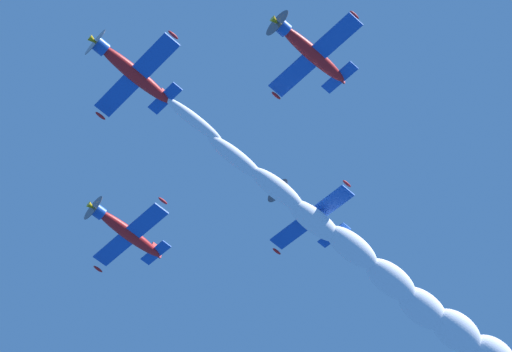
{
  "coord_description": "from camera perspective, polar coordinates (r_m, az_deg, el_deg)",
  "views": [
    {
      "loc": [
        12.65,
        36.02,
        1.71
      ],
      "look_at": [
        -11.4,
        3.11,
        67.25
      ],
      "focal_mm": 60.44,
      "sensor_mm": 36.0,
      "label": 1
    }
  ],
  "objects": [
    {
      "name": "airplane_slot_tail",
      "position": [
        80.95,
        3.39,
        -2.52
      ],
      "size": [
        8.73,
        9.79,
        2.97
      ],
      "color": "red"
    },
    {
      "name": "airplane_left_wingman",
      "position": [
        73.4,
        3.58,
        8.24
      ],
      "size": [
        8.7,
        9.81,
        2.91
      ],
      "color": "red"
    },
    {
      "name": "airplane_lead",
      "position": [
        72.78,
        -8.25,
        6.87
      ],
      "size": [
        8.75,
        9.8,
        2.92
      ],
      "color": "red"
    },
    {
      "name": "smoke_trail_lead",
      "position": [
        87.45,
        11.89,
        -9.02
      ],
      "size": [
        50.06,
        8.12,
        4.39
      ],
      "color": "white"
    },
    {
      "name": "airplane_right_wingman",
      "position": [
        81.24,
        -8.62,
        -3.64
      ],
      "size": [
        8.74,
        9.77,
        3.0
      ],
      "color": "red"
    }
  ]
}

